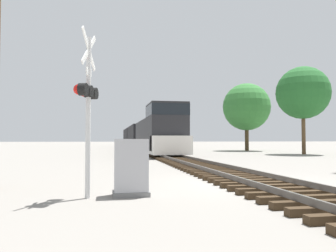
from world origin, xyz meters
TOP-DOWN VIEW (x-y plane):
  - ground_plane at (0.00, 0.00)m, footprint 400.00×400.00m
  - rail_track_bed at (0.00, -0.00)m, footprint 2.60×160.00m
  - freight_train at (0.00, 36.58)m, footprint 2.93×49.60m
  - crossing_signal_near at (-5.06, -1.87)m, footprint 0.56×1.01m
  - relay_cabinet at (-3.97, -1.72)m, footprint 0.92×0.65m
  - tree_far_right at (13.83, 18.39)m, footprint 5.05×5.05m
  - tree_mid_background at (12.61, 28.72)m, footprint 5.96×5.96m

SIDE VIEW (x-z plane):
  - ground_plane at x=0.00m, z-range 0.00..0.00m
  - rail_track_bed at x=0.00m, z-range -0.02..0.29m
  - relay_cabinet at x=-3.97m, z-range -0.01..1.42m
  - freight_train at x=0.00m, z-range -0.29..3.99m
  - crossing_signal_near at x=-5.06m, z-range 0.39..4.50m
  - tree_mid_background at x=12.61m, z-range 1.26..9.78m
  - tree_far_right at x=13.83m, z-range 1.68..10.12m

